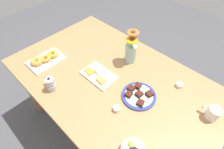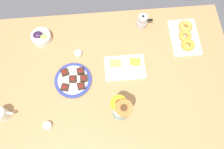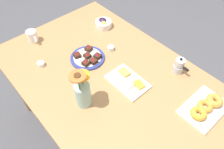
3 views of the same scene
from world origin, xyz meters
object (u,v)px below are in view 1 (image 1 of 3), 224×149
(croissant_platter, at_px, (45,59))
(jam_cup_honey, at_px, (180,85))
(coffee_mug, at_px, (213,113))
(dining_table, at_px, (112,85))
(flower_vase, at_px, (131,52))
(jam_cup_berry, at_px, (117,109))
(dessert_plate, at_px, (139,95))
(cheese_platter, at_px, (99,75))
(moka_pot, at_px, (51,84))

(croissant_platter, distance_m, jam_cup_honey, 1.07)
(coffee_mug, height_order, jam_cup_honey, coffee_mug)
(dining_table, relative_size, flower_vase, 5.97)
(dining_table, xyz_separation_m, flower_vase, (0.03, -0.24, 0.18))
(coffee_mug, bearing_deg, croissant_platter, 20.18)
(jam_cup_honey, bearing_deg, coffee_mug, 162.01)
(coffee_mug, bearing_deg, jam_cup_berry, 38.97)
(dining_table, bearing_deg, croissant_platter, 25.04)
(croissant_platter, bearing_deg, flower_vase, -135.46)
(dining_table, distance_m, croissant_platter, 0.59)
(dessert_plate, bearing_deg, cheese_platter, 10.34)
(cheese_platter, distance_m, jam_cup_berry, 0.32)
(moka_pot, bearing_deg, jam_cup_honey, -134.85)
(croissant_platter, xyz_separation_m, jam_cup_honey, (-0.93, -0.52, -0.01))
(dessert_plate, xyz_separation_m, flower_vase, (0.28, -0.24, 0.08))
(cheese_platter, height_order, flower_vase, flower_vase)
(coffee_mug, distance_m, moka_pot, 1.07)
(dining_table, bearing_deg, flower_vase, -83.41)
(moka_pot, bearing_deg, dessert_plate, -142.47)
(jam_cup_honey, height_order, moka_pot, moka_pot)
(dining_table, xyz_separation_m, croissant_platter, (0.52, 0.24, 0.11))
(coffee_mug, xyz_separation_m, jam_cup_berry, (0.46, 0.37, -0.03))
(cheese_platter, height_order, jam_cup_honey, cheese_platter)
(dining_table, xyz_separation_m, jam_cup_honey, (-0.40, -0.28, 0.10))
(cheese_platter, xyz_separation_m, moka_pot, (0.15, 0.31, 0.04))
(dining_table, height_order, moka_pot, moka_pot)
(dining_table, bearing_deg, jam_cup_honey, -145.34)
(coffee_mug, relative_size, jam_cup_honey, 2.32)
(croissant_platter, relative_size, jam_cup_berry, 5.83)
(cheese_platter, bearing_deg, jam_cup_honey, -145.84)
(moka_pot, bearing_deg, coffee_mug, -148.30)
(dining_table, height_order, jam_cup_honey, jam_cup_honey)
(croissant_platter, distance_m, moka_pot, 0.31)
(moka_pot, bearing_deg, jam_cup_berry, -157.08)
(dining_table, xyz_separation_m, coffee_mug, (-0.67, -0.19, 0.13))
(croissant_platter, bearing_deg, coffee_mug, -159.82)
(dessert_plate, bearing_deg, coffee_mug, -156.04)
(jam_cup_berry, xyz_separation_m, dessert_plate, (-0.04, -0.18, -0.00))
(coffee_mug, relative_size, jam_cup_berry, 2.32)
(dining_table, height_order, dessert_plate, dessert_plate)
(croissant_platter, relative_size, jam_cup_honey, 5.83)
(cheese_platter, xyz_separation_m, flower_vase, (-0.06, -0.30, 0.08))
(dining_table, xyz_separation_m, moka_pot, (0.24, 0.37, 0.13))
(croissant_platter, bearing_deg, cheese_platter, -156.45)
(jam_cup_berry, height_order, flower_vase, flower_vase)
(dining_table, height_order, flower_vase, flower_vase)
(flower_vase, distance_m, moka_pot, 0.65)
(jam_cup_honey, height_order, jam_cup_berry, same)
(flower_vase, bearing_deg, dessert_plate, 139.25)
(croissant_platter, xyz_separation_m, flower_vase, (-0.50, -0.49, 0.07))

